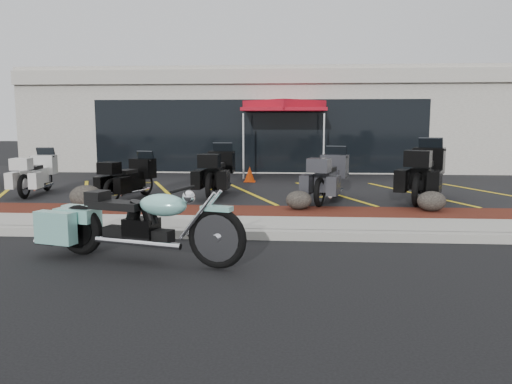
# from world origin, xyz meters

# --- Properties ---
(ground) EXTENTS (90.00, 90.00, 0.00)m
(ground) POSITION_xyz_m (0.00, 0.00, 0.00)
(ground) COLOR black
(ground) RESTS_ON ground
(curb) EXTENTS (24.00, 0.25, 0.15)m
(curb) POSITION_xyz_m (0.00, 0.90, 0.07)
(curb) COLOR gray
(curb) RESTS_ON ground
(sidewalk) EXTENTS (24.00, 1.20, 0.15)m
(sidewalk) POSITION_xyz_m (0.00, 1.60, 0.07)
(sidewalk) COLOR gray
(sidewalk) RESTS_ON ground
(mulch_bed) EXTENTS (24.00, 1.20, 0.16)m
(mulch_bed) POSITION_xyz_m (0.00, 2.80, 0.08)
(mulch_bed) COLOR #32170B
(mulch_bed) RESTS_ON ground
(upper_lot) EXTENTS (26.00, 9.60, 0.15)m
(upper_lot) POSITION_xyz_m (0.00, 8.20, 0.07)
(upper_lot) COLOR black
(upper_lot) RESTS_ON ground
(dealership_building) EXTENTS (18.00, 8.16, 4.00)m
(dealership_building) POSITION_xyz_m (0.00, 14.47, 2.01)
(dealership_building) COLOR gray
(dealership_building) RESTS_ON ground
(boulder_left) EXTENTS (0.70, 0.58, 0.50)m
(boulder_left) POSITION_xyz_m (-3.22, 2.82, 0.41)
(boulder_left) COLOR black
(boulder_left) RESTS_ON mulch_bed
(boulder_mid) EXTENTS (0.55, 0.46, 0.39)m
(boulder_mid) POSITION_xyz_m (1.33, 2.99, 0.36)
(boulder_mid) COLOR black
(boulder_mid) RESTS_ON mulch_bed
(boulder_right) EXTENTS (0.59, 0.49, 0.42)m
(boulder_right) POSITION_xyz_m (4.07, 2.95, 0.37)
(boulder_right) COLOR black
(boulder_right) RESTS_ON mulch_bed
(hero_cruiser) EXTENTS (3.29, 1.65, 1.12)m
(hero_cruiser) POSITION_xyz_m (0.16, -0.94, 0.56)
(hero_cruiser) COLOR #7BC0B5
(hero_cruiser) RESTS_ON ground
(touring_white) EXTENTS (0.98, 2.09, 1.17)m
(touring_white) POSITION_xyz_m (-5.42, 5.50, 0.74)
(touring_white) COLOR silver
(touring_white) RESTS_ON upper_lot
(touring_black_front) EXTENTS (1.25, 2.08, 1.13)m
(touring_black_front) POSITION_xyz_m (-2.50, 4.81, 0.72)
(touring_black_front) COLOR black
(touring_black_front) RESTS_ON upper_lot
(touring_black_mid) EXTENTS (0.97, 2.30, 1.31)m
(touring_black_mid) POSITION_xyz_m (-0.65, 5.64, 0.81)
(touring_black_mid) COLOR black
(touring_black_mid) RESTS_ON upper_lot
(touring_grey) EXTENTS (1.46, 2.34, 1.27)m
(touring_grey) POSITION_xyz_m (2.26, 4.86, 0.79)
(touring_grey) COLOR #303136
(touring_grey) RESTS_ON upper_lot
(touring_black_rear) EXTENTS (1.86, 2.70, 1.47)m
(touring_black_rear) POSITION_xyz_m (4.61, 5.20, 0.88)
(touring_black_rear) COLOR black
(touring_black_rear) RESTS_ON upper_lot
(traffic_cone) EXTENTS (0.40, 0.40, 0.48)m
(traffic_cone) POSITION_xyz_m (-0.12, 7.92, 0.39)
(traffic_cone) COLOR #D93C07
(traffic_cone) RESTS_ON upper_lot
(popup_canopy) EXTENTS (3.10, 3.10, 2.58)m
(popup_canopy) POSITION_xyz_m (0.91, 9.96, 2.49)
(popup_canopy) COLOR silver
(popup_canopy) RESTS_ON upper_lot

